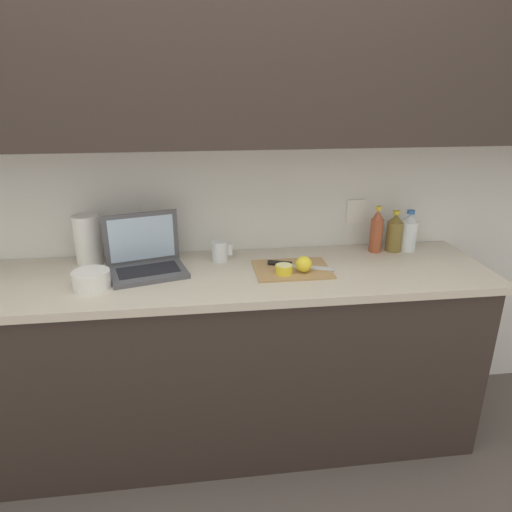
# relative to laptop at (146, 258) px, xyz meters

# --- Properties ---
(ground_plane) EXTENTS (12.00, 12.00, 0.00)m
(ground_plane) POSITION_rel_laptop_xyz_m (0.30, -0.08, -0.95)
(ground_plane) COLOR #564C47
(ground_plane) RESTS_ON ground
(wall_back) EXTENTS (5.20, 0.38, 2.60)m
(wall_back) POSITION_rel_laptop_xyz_m (0.30, 0.15, 0.61)
(wall_back) COLOR white
(wall_back) RESTS_ON ground_plane
(counter_unit) EXTENTS (2.46, 0.60, 0.89)m
(counter_unit) POSITION_rel_laptop_xyz_m (0.28, -0.07, -0.49)
(counter_unit) COLOR #332823
(counter_unit) RESTS_ON ground_plane
(laptop) EXTENTS (0.38, 0.31, 0.25)m
(laptop) POSITION_rel_laptop_xyz_m (0.00, 0.00, 0.00)
(laptop) COLOR #515156
(laptop) RESTS_ON counter_unit
(cutting_board) EXTENTS (0.34, 0.26, 0.01)m
(cutting_board) POSITION_rel_laptop_xyz_m (0.65, -0.08, -0.06)
(cutting_board) COLOR tan
(cutting_board) RESTS_ON counter_unit
(knife) EXTENTS (0.29, 0.13, 0.02)m
(knife) POSITION_rel_laptop_xyz_m (0.64, -0.05, -0.04)
(knife) COLOR silver
(knife) RESTS_ON cutting_board
(lemon_half_cut) EXTENTS (0.08, 0.08, 0.04)m
(lemon_half_cut) POSITION_rel_laptop_xyz_m (0.60, -0.13, -0.03)
(lemon_half_cut) COLOR yellow
(lemon_half_cut) RESTS_ON cutting_board
(lemon_whole_beside) EXTENTS (0.07, 0.07, 0.07)m
(lemon_whole_beside) POSITION_rel_laptop_xyz_m (0.69, -0.12, -0.02)
(lemon_whole_beside) COLOR yellow
(lemon_whole_beside) RESTS_ON cutting_board
(bottle_green_soda) EXTENTS (0.06, 0.06, 0.23)m
(bottle_green_soda) POSITION_rel_laptop_xyz_m (1.11, 0.11, 0.04)
(bottle_green_soda) COLOR #A34C2D
(bottle_green_soda) RESTS_ON counter_unit
(bottle_oil_tall) EXTENTS (0.08, 0.08, 0.21)m
(bottle_oil_tall) POSITION_rel_laptop_xyz_m (1.20, 0.11, 0.03)
(bottle_oil_tall) COLOR olive
(bottle_oil_tall) RESTS_ON counter_unit
(bottle_water_clear) EXTENTS (0.08, 0.08, 0.21)m
(bottle_water_clear) POSITION_rel_laptop_xyz_m (1.27, 0.11, 0.03)
(bottle_water_clear) COLOR silver
(bottle_water_clear) RESTS_ON counter_unit
(measuring_cup) EXTENTS (0.10, 0.08, 0.09)m
(measuring_cup) POSITION_rel_laptop_xyz_m (0.33, 0.08, -0.01)
(measuring_cup) COLOR silver
(measuring_cup) RESTS_ON counter_unit
(bowl_white) EXTENTS (0.15, 0.15, 0.07)m
(bowl_white) POSITION_rel_laptop_xyz_m (-0.20, -0.16, -0.02)
(bowl_white) COLOR white
(bowl_white) RESTS_ON counter_unit
(paper_towel_roll) EXTENTS (0.12, 0.12, 0.23)m
(paper_towel_roll) POSITION_rel_laptop_xyz_m (-0.27, 0.13, 0.05)
(paper_towel_roll) COLOR white
(paper_towel_roll) RESTS_ON counter_unit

